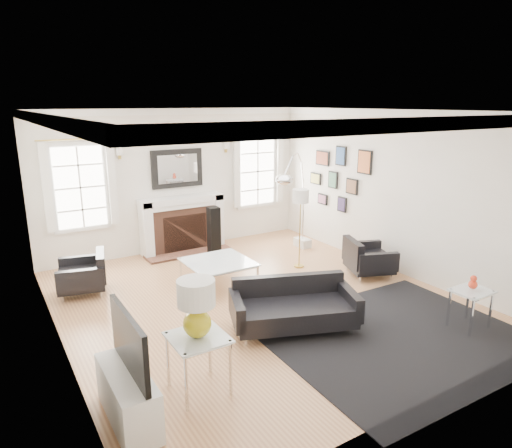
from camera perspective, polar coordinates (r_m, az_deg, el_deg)
floor at (r=7.06m, az=-0.04°, el=-9.38°), size 6.00×6.00×0.00m
back_wall at (r=9.25m, az=-9.86°, el=5.35°), size 5.50×0.04×2.80m
front_wall at (r=4.45m, az=20.75°, el=-5.94°), size 5.50×0.04×2.80m
left_wall at (r=5.72m, az=-24.23°, el=-1.72°), size 0.04×6.00×2.80m
right_wall at (r=8.35m, az=16.29°, el=3.94°), size 0.04×6.00×2.80m
ceiling at (r=6.43m, az=-0.04°, el=13.97°), size 5.50×6.00×0.02m
crown_molding at (r=6.43m, az=-0.04°, el=13.44°), size 5.50×6.00×0.12m
fireplace at (r=9.24m, az=-9.13°, el=-0.07°), size 1.70×0.69×1.11m
mantel_mirror at (r=9.17m, az=-9.82°, el=6.86°), size 1.05×0.07×0.75m
window_left at (r=8.69m, az=-21.14°, el=4.34°), size 1.24×0.15×1.62m
window_right at (r=10.02m, az=0.15°, el=6.64°), size 1.24×0.15×1.62m
gallery_wall at (r=9.21m, az=10.26°, el=6.14°), size 0.04×1.73×1.29m
tv_unit at (r=4.67m, az=-15.70°, el=-19.24°), size 0.35×1.00×1.09m
area_rug at (r=6.27m, az=17.33°, el=-13.38°), size 3.21×2.70×0.01m
sofa at (r=6.15m, az=4.64°, el=-10.34°), size 1.79×1.28×0.54m
armchair_left at (r=7.67m, az=-20.61°, el=-5.97°), size 0.85×0.92×0.53m
armchair_right at (r=8.10m, az=13.66°, el=-4.27°), size 0.94×1.00×0.54m
coffee_table at (r=7.37m, az=-4.74°, el=-4.89°), size 1.00×1.00×0.45m
side_table_left at (r=4.84m, az=-7.26°, el=-14.93°), size 0.56×0.56×0.62m
nesting_table at (r=6.69m, az=25.29°, el=-8.40°), size 0.49×0.41×0.54m
gourd_lamp at (r=4.63m, az=-7.45°, el=-9.95°), size 0.38×0.38×0.61m
orange_vase at (r=6.61m, az=25.50°, el=-6.66°), size 0.12×0.12×0.18m
arc_floor_lamp at (r=8.50m, az=4.87°, el=2.87°), size 1.49×1.38×2.10m
stick_floor_lamp at (r=8.07m, az=5.60°, el=3.00°), size 0.29×0.29×1.44m
speaker_tower at (r=8.64m, az=-5.28°, el=-1.22°), size 0.21×0.21×1.02m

